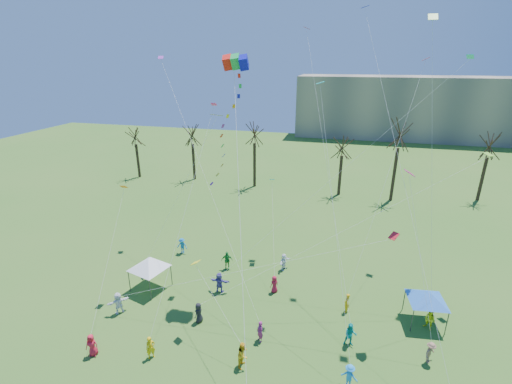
% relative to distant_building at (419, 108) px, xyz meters
% --- Properties ---
extents(distant_building, '(60.00, 14.00, 15.00)m').
position_rel_distant_building_xyz_m(distant_building, '(0.00, 0.00, 0.00)').
color(distant_building, gray).
rests_on(distant_building, ground).
extents(bare_tree_row, '(69.16, 9.15, 11.91)m').
position_rel_distant_building_xyz_m(bare_tree_row, '(-16.69, -45.85, -0.05)').
color(bare_tree_row, black).
rests_on(bare_tree_row, ground).
extents(big_box_kite, '(3.33, 7.48, 21.06)m').
position_rel_distant_building_xyz_m(big_box_kite, '(-25.80, -72.50, 6.22)').
color(big_box_kite, red).
rests_on(big_box_kite, ground).
extents(canopy_tent_white, '(3.73, 3.73, 2.91)m').
position_rel_distant_building_xyz_m(canopy_tent_white, '(-32.88, -74.30, -5.04)').
color(canopy_tent_white, '#3F3F44').
rests_on(canopy_tent_white, ground).
extents(canopy_tent_blue, '(3.70, 3.70, 2.79)m').
position_rel_distant_building_xyz_m(canopy_tent_blue, '(-10.37, -73.07, -5.14)').
color(canopy_tent_blue, '#3F3F44').
rests_on(canopy_tent_blue, ground).
extents(festival_crowd, '(24.98, 14.80, 1.86)m').
position_rel_distant_building_xyz_m(festival_crowd, '(-23.49, -75.49, -6.63)').
color(festival_crowd, red).
rests_on(festival_crowd, ground).
extents(small_kites_aloft, '(29.95, 18.96, 31.82)m').
position_rel_distant_building_xyz_m(small_kites_aloft, '(-19.98, -70.16, 5.99)').
color(small_kites_aloft, orange).
rests_on(small_kites_aloft, ground).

